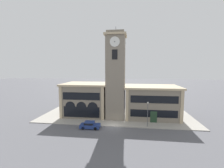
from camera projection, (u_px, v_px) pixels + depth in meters
name	position (u px, v px, depth m)	size (l,w,h in m)	color
ground_plane	(113.00, 127.00, 31.99)	(300.00, 300.00, 0.00)	#56565B
sidewalk_kerb	(116.00, 116.00, 39.05)	(38.81, 14.32, 0.15)	#A39E93
clock_tower	(116.00, 76.00, 36.54)	(5.14, 5.14, 22.32)	gray
town_hall_left_wing	(87.00, 99.00, 40.31)	(11.85, 9.54, 8.56)	gray
town_hall_right_wing	(151.00, 101.00, 38.25)	(13.59, 9.54, 8.05)	gray
parked_car_near	(90.00, 125.00, 31.17)	(4.17, 1.97, 1.41)	navy
street_lamp	(148.00, 110.00, 31.44)	(0.36, 0.36, 5.33)	#4C4C51
fire_hydrant	(87.00, 122.00, 33.25)	(0.22, 0.22, 0.87)	red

